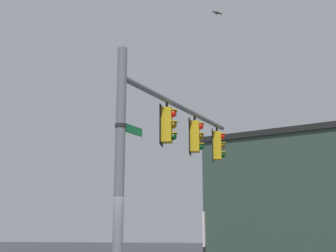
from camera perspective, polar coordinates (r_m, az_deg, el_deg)
name	(u,v)px	position (r m, az deg, el deg)	size (l,w,h in m)	color
signal_pole	(119,169)	(10.60, -6.45, -5.72)	(0.25, 0.25, 6.33)	slate
mast_arm	(182,108)	(13.90, 1.92, 2.43)	(0.17, 0.17, 6.73)	slate
traffic_light_nearest_pole	(168,125)	(12.83, -0.06, 0.13)	(0.54, 0.49, 1.31)	black
traffic_light_mid_inner	(195,136)	(14.50, 3.67, -1.39)	(0.54, 0.49, 1.31)	black
traffic_light_mid_outer	(218,146)	(16.22, 6.62, -2.60)	(0.54, 0.49, 1.31)	black
street_name_sign	(127,128)	(11.00, -5.52, -0.23)	(1.06, 0.52, 0.22)	#147238
bird_flying	(217,13)	(13.58, 6.53, 14.68)	(0.20, 0.30, 0.07)	#4C4742
storefront_building	(294,198)	(24.15, 16.42, -9.11)	(8.88, 10.03, 6.57)	#33473D
tree_by_storefront	(284,190)	(27.69, 15.16, -8.15)	(3.01, 3.01, 5.57)	#4C3823
historical_marker	(205,245)	(10.05, 4.87, -15.42)	(0.60, 0.08, 2.13)	#333333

